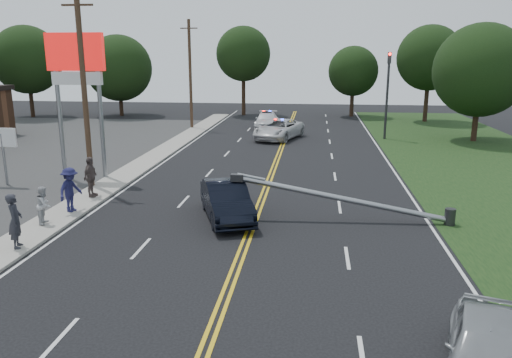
# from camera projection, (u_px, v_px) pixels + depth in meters

# --- Properties ---
(ground) EXTENTS (120.00, 120.00, 0.00)m
(ground) POSITION_uv_depth(u_px,v_px,m) (221.00, 308.00, 13.85)
(ground) COLOR black
(ground) RESTS_ON ground
(sidewalk) EXTENTS (1.80, 70.00, 0.12)m
(sidewalk) POSITION_uv_depth(u_px,v_px,m) (90.00, 197.00, 24.42)
(sidewalk) COLOR gray
(sidewalk) RESTS_ON ground
(centerline_yellow) EXTENTS (0.36, 80.00, 0.00)m
(centerline_yellow) POSITION_uv_depth(u_px,v_px,m) (260.00, 204.00, 23.48)
(centerline_yellow) COLOR gold
(centerline_yellow) RESTS_ON ground
(pylon_sign) EXTENTS (3.20, 0.35, 8.00)m
(pylon_sign) POSITION_uv_depth(u_px,v_px,m) (77.00, 71.00, 27.08)
(pylon_sign) COLOR gray
(pylon_sign) RESTS_ON ground
(small_sign) EXTENTS (1.60, 0.14, 3.10)m
(small_sign) POSITION_uv_depth(u_px,v_px,m) (2.00, 142.00, 26.44)
(small_sign) COLOR gray
(small_sign) RESTS_ON ground
(traffic_signal) EXTENTS (0.28, 0.41, 7.05)m
(traffic_signal) POSITION_uv_depth(u_px,v_px,m) (388.00, 88.00, 40.79)
(traffic_signal) COLOR #2D2D30
(traffic_signal) RESTS_ON ground
(fallen_streetlight) EXTENTS (9.36, 0.44, 1.91)m
(fallen_streetlight) POSITION_uv_depth(u_px,v_px,m) (354.00, 200.00, 20.86)
(fallen_streetlight) COLOR #2D2D30
(fallen_streetlight) RESTS_ON ground
(utility_pole_mid) EXTENTS (1.60, 0.28, 10.00)m
(utility_pole_mid) POSITION_uv_depth(u_px,v_px,m) (84.00, 91.00, 25.23)
(utility_pole_mid) COLOR #382619
(utility_pole_mid) RESTS_ON ground
(utility_pole_far) EXTENTS (1.60, 0.28, 10.00)m
(utility_pole_far) POSITION_uv_depth(u_px,v_px,m) (190.00, 74.00, 46.42)
(utility_pole_far) COLOR #382619
(utility_pole_far) RESTS_ON ground
(tree_4) EXTENTS (7.44, 7.44, 10.04)m
(tree_4) POSITION_uv_depth(u_px,v_px,m) (27.00, 60.00, 55.00)
(tree_4) COLOR black
(tree_4) RESTS_ON ground
(tree_5) EXTENTS (7.44, 7.44, 9.10)m
(tree_5) POSITION_uv_depth(u_px,v_px,m) (119.00, 68.00, 56.52)
(tree_5) COLOR black
(tree_5) RESTS_ON ground
(tree_6) EXTENTS (6.19, 6.19, 10.05)m
(tree_6) POSITION_uv_depth(u_px,v_px,m) (243.00, 54.00, 56.75)
(tree_6) COLOR black
(tree_6) RESTS_ON ground
(tree_7) EXTENTS (5.54, 5.54, 7.85)m
(tree_7) POSITION_uv_depth(u_px,v_px,m) (353.00, 71.00, 55.88)
(tree_7) COLOR black
(tree_7) RESTS_ON ground
(tree_8) EXTENTS (6.67, 6.67, 9.87)m
(tree_8) POSITION_uv_depth(u_px,v_px,m) (430.00, 58.00, 51.13)
(tree_8) COLOR black
(tree_8) RESTS_ON ground
(tree_9) EXTENTS (7.35, 7.35, 9.33)m
(tree_9) POSITION_uv_depth(u_px,v_px,m) (481.00, 70.00, 39.40)
(tree_9) COLOR black
(tree_9) RESTS_ON ground
(crashed_sedan) EXTENTS (3.22, 5.10, 1.59)m
(crashed_sedan) POSITION_uv_depth(u_px,v_px,m) (226.00, 201.00, 21.29)
(crashed_sedan) COLOR black
(crashed_sedan) RESTS_ON ground
(waiting_sedan) EXTENTS (2.88, 4.52, 1.43)m
(waiting_sedan) POSITION_uv_depth(u_px,v_px,m) (488.00, 351.00, 10.62)
(waiting_sedan) COLOR #9A9EA1
(waiting_sedan) RESTS_ON ground
(emergency_a) EXTENTS (4.45, 6.45, 1.64)m
(emergency_a) POSITION_uv_depth(u_px,v_px,m) (279.00, 129.00, 41.50)
(emergency_a) COLOR silver
(emergency_a) RESTS_ON ground
(emergency_b) EXTENTS (2.27, 5.22, 1.50)m
(emergency_b) POSITION_uv_depth(u_px,v_px,m) (267.00, 120.00, 47.74)
(emergency_b) COLOR silver
(emergency_b) RESTS_ON ground
(bystander_a) EXTENTS (0.72, 0.85, 1.99)m
(bystander_a) POSITION_uv_depth(u_px,v_px,m) (15.00, 221.00, 17.70)
(bystander_a) COLOR #27272F
(bystander_a) RESTS_ON sidewalk
(bystander_b) EXTENTS (0.73, 0.86, 1.56)m
(bystander_b) POSITION_uv_depth(u_px,v_px,m) (44.00, 205.00, 20.32)
(bystander_b) COLOR #ADAEB2
(bystander_b) RESTS_ON sidewalk
(bystander_c) EXTENTS (1.03, 1.42, 1.97)m
(bystander_c) POSITION_uv_depth(u_px,v_px,m) (70.00, 190.00, 21.82)
(bystander_c) COLOR #1C1C46
(bystander_c) RESTS_ON sidewalk
(bystander_d) EXTENTS (0.51, 1.17, 1.97)m
(bystander_d) POSITION_uv_depth(u_px,v_px,m) (90.00, 177.00, 24.10)
(bystander_d) COLOR #564845
(bystander_d) RESTS_ON sidewalk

